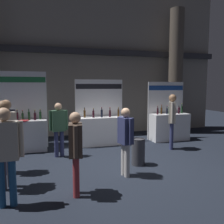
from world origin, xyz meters
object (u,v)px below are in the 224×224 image
object	(u,v)px
visitor_4	(5,136)
exhibitor_booth_1	(101,128)
visitor_2	(172,117)
visitor_1	(59,125)
visitor_6	(7,130)
exhibitor_booth_2	(169,125)
trash_bin	(138,152)
exhibitor_booth_0	(21,132)
visitor_8	(76,146)
visitor_0	(5,148)
visitor_3	(125,136)

from	to	relation	value
visitor_4	exhibitor_booth_1	bearing A→B (deg)	175.15
exhibitor_booth_1	visitor_2	bearing A→B (deg)	-31.77
visitor_1	visitor_6	distance (m)	1.62
exhibitor_booth_2	visitor_2	size ratio (longest dim) A/B	1.23
trash_bin	visitor_4	size ratio (longest dim) A/B	0.39
exhibitor_booth_0	visitor_4	bearing A→B (deg)	-91.01
exhibitor_booth_0	visitor_2	distance (m)	4.95
visitor_1	visitor_4	bearing A→B (deg)	52.93
visitor_1	visitor_8	world-z (taller)	visitor_8
visitor_4	visitor_0	bearing A→B (deg)	45.95
exhibitor_booth_2	visitor_1	world-z (taller)	exhibitor_booth_2
visitor_3	visitor_6	distance (m)	2.81
visitor_1	visitor_6	size ratio (longest dim) A/B	0.90
exhibitor_booth_2	trash_bin	distance (m)	3.28
exhibitor_booth_2	visitor_3	world-z (taller)	exhibitor_booth_2
visitor_0	exhibitor_booth_1	bearing A→B (deg)	54.69
visitor_6	visitor_8	distance (m)	2.14
trash_bin	visitor_3	size ratio (longest dim) A/B	0.44
exhibitor_booth_1	exhibitor_booth_2	size ratio (longest dim) A/B	1.03
visitor_6	visitor_1	bearing A→B (deg)	169.46
exhibitor_booth_1	trash_bin	bearing A→B (deg)	-80.51
exhibitor_booth_0	visitor_2	xyz separation A→B (m)	(4.79, -1.18, 0.46)
visitor_4	visitor_3	bearing A→B (deg)	126.21
exhibitor_booth_2	visitor_8	distance (m)	5.49
visitor_3	visitor_6	xyz separation A→B (m)	(-2.64, 0.97, 0.12)
visitor_6	visitor_8	world-z (taller)	visitor_6
trash_bin	visitor_1	world-z (taller)	visitor_1
visitor_4	visitor_6	world-z (taller)	visitor_4
exhibitor_booth_1	visitor_0	size ratio (longest dim) A/B	1.34
visitor_3	visitor_0	bearing A→B (deg)	-86.12
trash_bin	visitor_8	world-z (taller)	visitor_8
visitor_1	visitor_3	world-z (taller)	visitor_1
visitor_0	visitor_6	world-z (taller)	visitor_6
visitor_6	visitor_4	bearing A→B (deg)	45.67
exhibitor_booth_2	visitor_4	world-z (taller)	exhibitor_booth_2
visitor_6	exhibitor_booth_1	bearing A→B (deg)	167.38
visitor_2	visitor_4	size ratio (longest dim) A/B	1.01
exhibitor_booth_0	visitor_0	distance (m)	3.71
exhibitor_booth_0	visitor_0	bearing A→B (deg)	-88.99
exhibitor_booth_1	visitor_1	size ratio (longest dim) A/B	1.45
exhibitor_booth_0	exhibitor_booth_1	bearing A→B (deg)	2.36
exhibitor_booth_0	visitor_1	world-z (taller)	exhibitor_booth_0
exhibitor_booth_2	visitor_2	world-z (taller)	exhibitor_booth_2
trash_bin	visitor_6	xyz separation A→B (m)	(-3.23, 0.34, 0.70)
exhibitor_booth_0	visitor_3	xyz separation A→B (m)	(2.51, -2.96, 0.31)
visitor_1	visitor_3	size ratio (longest dim) A/B	1.00
exhibitor_booth_0	visitor_6	distance (m)	2.03
visitor_6	exhibitor_booth_0	bearing A→B (deg)	-142.88
visitor_0	visitor_2	bearing A→B (deg)	27.38
visitor_4	exhibitor_booth_2	bearing A→B (deg)	155.81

